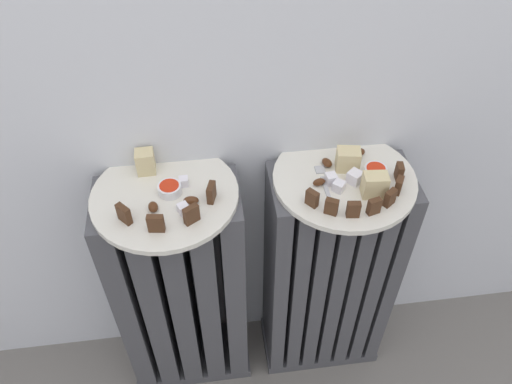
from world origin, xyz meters
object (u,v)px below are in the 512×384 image
(radiator_right, at_px, (328,277))
(plate_left, at_px, (165,195))
(fork, at_px, (324,181))
(radiator_left, at_px, (182,293))
(jam_bowl_left, at_px, (170,189))
(plate_right, at_px, (344,179))
(jam_bowl_right, at_px, (375,172))

(radiator_right, xyz_separation_m, plate_left, (-0.37, -0.00, 0.34))
(fork, bearing_deg, radiator_left, 178.73)
(plate_left, relative_size, fork, 2.77)
(radiator_left, relative_size, jam_bowl_left, 14.21)
(plate_right, relative_size, jam_bowl_right, 6.34)
(radiator_right, relative_size, jam_bowl_left, 14.21)
(plate_right, bearing_deg, fork, -171.18)
(plate_left, height_order, plate_right, same)
(radiator_left, relative_size, plate_right, 2.25)
(jam_bowl_left, relative_size, jam_bowl_right, 1.00)
(plate_right, bearing_deg, radiator_left, -180.00)
(radiator_right, bearing_deg, plate_left, -180.00)
(radiator_left, height_order, jam_bowl_right, jam_bowl_right)
(radiator_left, distance_m, plate_right, 0.50)
(radiator_right, bearing_deg, plate_right, -135.00)
(plate_left, distance_m, jam_bowl_right, 0.43)
(radiator_left, xyz_separation_m, plate_left, (-0.00, 0.00, 0.34))
(radiator_left, relative_size, fork, 6.23)
(jam_bowl_right, bearing_deg, plate_right, 174.89)
(jam_bowl_left, xyz_separation_m, jam_bowl_right, (0.41, -0.01, 0.00))
(radiator_right, height_order, jam_bowl_right, jam_bowl_right)
(radiator_left, bearing_deg, jam_bowl_right, -0.73)
(radiator_right, distance_m, fork, 0.35)
(plate_right, bearing_deg, radiator_right, 45.00)
(jam_bowl_left, distance_m, fork, 0.31)
(plate_left, bearing_deg, jam_bowl_right, -0.73)
(radiator_right, bearing_deg, fork, -171.18)
(plate_right, bearing_deg, jam_bowl_left, 179.95)
(radiator_right, bearing_deg, jam_bowl_left, 179.95)
(plate_left, bearing_deg, radiator_right, 0.00)
(jam_bowl_right, height_order, fork, jam_bowl_right)
(radiator_right, relative_size, jam_bowl_right, 14.26)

